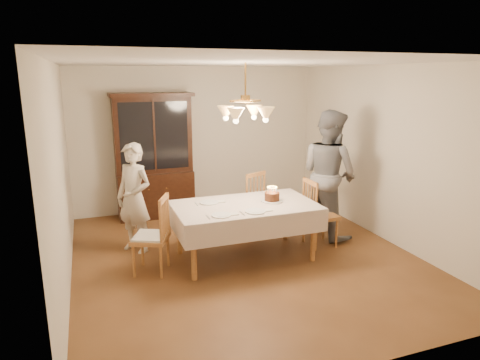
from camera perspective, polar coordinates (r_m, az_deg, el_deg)
name	(u,v)px	position (r m, az deg, el deg)	size (l,w,h in m)	color
ground	(245,257)	(6.01, 0.66, -10.21)	(5.00, 5.00, 0.00)	#573318
room_shell	(245,144)	(5.56, 0.70, 4.87)	(5.00, 5.00, 5.00)	white
dining_table	(245,210)	(5.76, 0.68, -3.99)	(1.90, 1.10, 0.76)	#965D2B
china_hutch	(154,158)	(7.60, -11.40, 2.87)	(1.38, 0.54, 2.16)	black
chair_far_side	(248,205)	(6.79, 1.02, -3.35)	(0.57, 0.56, 1.00)	#965D2B
chair_left_end	(151,238)	(5.53, -11.77, -7.60)	(0.56, 0.57, 1.00)	#965D2B
chair_right_end	(320,216)	(6.37, 10.59, -4.76)	(0.42, 0.44, 1.00)	#965D2B
elderly_woman	(134,198)	(6.16, -13.93, -2.35)	(0.57, 0.37, 1.55)	beige
adult_in_grey	(329,174)	(6.67, 11.76, 0.80)	(0.95, 0.74, 1.95)	slate
birthday_cake	(272,197)	(5.88, 4.29, -2.30)	(0.30, 0.30, 0.21)	white
place_setting_near_left	(222,215)	(5.29, -2.39, -4.71)	(0.39, 0.24, 0.02)	white
place_setting_near_right	(256,211)	(5.44, 2.17, -4.19)	(0.41, 0.26, 0.02)	white
place_setting_far_left	(210,202)	(5.82, -4.06, -3.00)	(0.40, 0.25, 0.02)	white
chandelier	(245,113)	(5.51, 0.72, 8.94)	(0.62, 0.62, 0.73)	#BF8C3F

